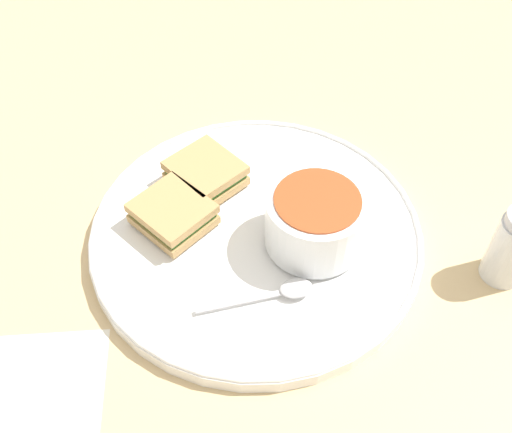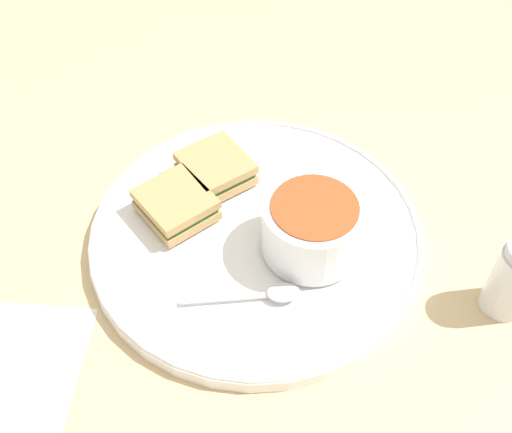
# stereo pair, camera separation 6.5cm
# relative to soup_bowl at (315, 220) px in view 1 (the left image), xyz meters

# --- Properties ---
(ground_plane) EXTENTS (2.40, 2.40, 0.00)m
(ground_plane) POSITION_rel_soup_bowl_xyz_m (-0.05, 0.05, -0.05)
(ground_plane) COLOR #D1B27F
(plate) EXTENTS (0.37, 0.37, 0.02)m
(plate) POSITION_rel_soup_bowl_xyz_m (-0.05, 0.05, -0.04)
(plate) COLOR white
(plate) RESTS_ON ground_plane
(soup_bowl) EXTENTS (0.11, 0.11, 0.07)m
(soup_bowl) POSITION_rel_soup_bowl_xyz_m (0.00, 0.00, 0.00)
(soup_bowl) COLOR white
(soup_bowl) RESTS_ON plate
(spoon) EXTENTS (0.12, 0.05, 0.01)m
(spoon) POSITION_rel_soup_bowl_xyz_m (-0.06, -0.04, -0.03)
(spoon) COLOR silver
(spoon) RESTS_ON plate
(sandwich_half_near) EXTENTS (0.09, 0.09, 0.03)m
(sandwich_half_near) POSITION_rel_soup_bowl_xyz_m (-0.06, 0.14, -0.02)
(sandwich_half_near) COLOR tan
(sandwich_half_near) RESTS_ON plate
(sandwich_half_far) EXTENTS (0.09, 0.10, 0.03)m
(sandwich_half_far) POSITION_rel_soup_bowl_xyz_m (-0.12, 0.10, -0.02)
(sandwich_half_far) COLOR tan
(sandwich_half_far) RESTS_ON plate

